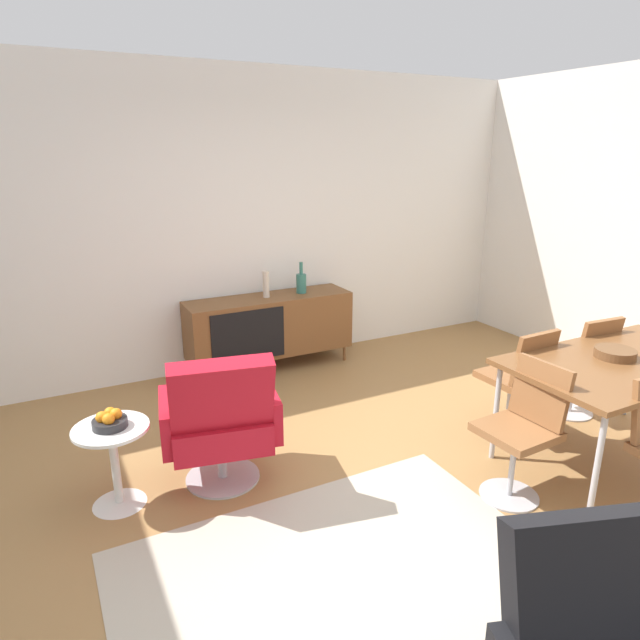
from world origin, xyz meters
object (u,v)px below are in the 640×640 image
dining_chair_back_left (519,377)px  lounge_chair_red (220,419)px  dining_table (625,366)px  fruit_bowl (110,420)px  vase_sculptural_dark (266,284)px  dining_chair_back_right (583,361)px  wooden_bowl_on_table (615,353)px  sideboard (269,325)px  dining_chair_near_window (524,426)px  side_table_round (114,457)px  vase_cobalt (301,282)px

dining_chair_back_left → lounge_chair_red: bearing=169.9°
dining_table → dining_chair_back_left: size_ratio=1.87×
fruit_bowl → lounge_chair_red: bearing=-8.8°
vase_sculptural_dark → dining_table: (1.48, -2.66, -0.15)m
vase_sculptural_dark → dining_chair_back_right: vase_sculptural_dark is taller
dining_chair_back_right → lounge_chair_red: 2.86m
vase_sculptural_dark → wooden_bowl_on_table: bearing=-60.9°
wooden_bowl_on_table → dining_chair_back_left: (-0.32, 0.50, -0.30)m
sideboard → dining_chair_near_window: (0.56, -2.65, 0.03)m
side_table_round → dining_chair_near_window: bearing=-24.9°
dining_table → lounge_chair_red: (-2.49, 0.94, -0.23)m
vase_sculptural_dark → fruit_bowl: vase_sculptural_dark is taller
dining_chair_near_window → dining_chair_back_right: size_ratio=1.00×
lounge_chair_red → sideboard: bearing=58.9°
sideboard → lounge_chair_red: 2.00m
dining_table → dining_chair_near_window: size_ratio=1.87×
dining_chair_back_right → dining_chair_back_left: bearing=-180.0°
vase_sculptural_dark → dining_chair_back_left: bearing=-61.7°
vase_cobalt → vase_sculptural_dark: 0.37m
dining_chair_near_window → lounge_chair_red: lounge_chair_red is taller
vase_cobalt → sideboard: bearing=-179.7°
vase_cobalt → dining_table: (1.11, -2.66, -0.13)m
sideboard → vase_sculptural_dark: 0.41m
sideboard → fruit_bowl: sideboard is taller
dining_chair_back_left → dining_chair_back_right: size_ratio=1.00×
dining_table → dining_chair_back_left: bearing=121.9°
side_table_round → fruit_bowl: bearing=83.4°
vase_cobalt → dining_table: vase_cobalt is taller
side_table_round → sideboard: bearing=44.2°
dining_chair_back_right → fruit_bowl: bearing=172.1°
wooden_bowl_on_table → fruit_bowl: 3.24m
lounge_chair_red → side_table_round: 0.65m
vase_sculptural_dark → wooden_bowl_on_table: (1.45, -2.59, -0.08)m
wooden_bowl_on_table → dining_chair_near_window: (-0.86, -0.06, -0.30)m
lounge_chair_red → dining_chair_back_left: bearing=-10.1°
dining_chair_back_right → fruit_bowl: size_ratio=4.28×
wooden_bowl_on_table → lounge_chair_red: size_ratio=0.27×
side_table_round → wooden_bowl_on_table: bearing=-17.5°
dining_table → dining_chair_near_window: bearing=179.8°
vase_cobalt → lounge_chair_red: size_ratio=0.32×
dining_chair_back_right → dining_chair_near_window: bearing=-155.8°
dining_chair_back_left → sideboard: bearing=117.8°
vase_sculptural_dark → wooden_bowl_on_table: 2.97m
dining_chair_near_window → dining_chair_back_right: same height
dining_chair_back_right → lounge_chair_red: bearing=172.3°
side_table_round → dining_table: bearing=-18.4°
vase_sculptural_dark → side_table_round: 2.37m
wooden_bowl_on_table → dining_chair_back_right: (0.38, 0.50, -0.30)m
dining_chair_back_left → vase_sculptural_dark: bearing=118.3°
sideboard → lounge_chair_red: lounge_chair_red is taller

